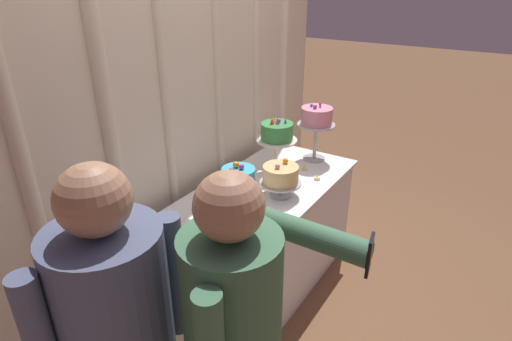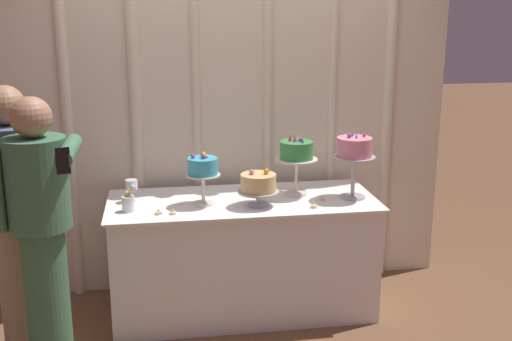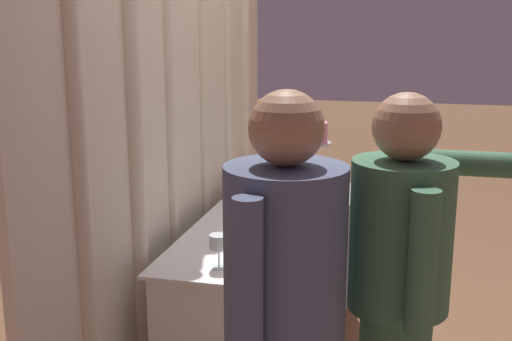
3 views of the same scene
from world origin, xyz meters
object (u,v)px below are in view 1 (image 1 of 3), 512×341
(tealight_far_left, at_px, (232,247))
(tealight_near_left, at_px, (244,240))
(wine_glass, at_px, (166,229))
(cake_display_rightmost, at_px, (316,119))
(tealight_near_right, at_px, (317,178))
(tealight_far_right, at_px, (305,169))
(cake_table, at_px, (255,246))
(cake_display_midleft, at_px, (281,176))
(flower_vase, at_px, (195,250))
(cake_display_leftmost, at_px, (239,180))
(cake_display_midright, at_px, (277,134))

(tealight_far_left, height_order, tealight_near_left, tealight_far_left)
(wine_glass, bearing_deg, cake_display_rightmost, -5.72)
(tealight_near_right, height_order, tealight_far_right, tealight_near_right)
(cake_display_rightmost, height_order, tealight_far_left, cake_display_rightmost)
(cake_table, distance_m, tealight_far_right, 0.66)
(tealight_near_left, bearing_deg, cake_display_midleft, 9.17)
(cake_table, relative_size, cake_display_midleft, 6.62)
(flower_vase, relative_size, tealight_far_right, 4.03)
(cake_display_rightmost, bearing_deg, tealight_far_right, -171.65)
(cake_display_rightmost, bearing_deg, tealight_near_left, -172.47)
(tealight_far_left, xyz_separation_m, tealight_near_left, (0.09, -0.01, -0.00))
(cake_table, height_order, flower_vase, flower_vase)
(cake_display_leftmost, relative_size, tealight_near_right, 8.21)
(cake_display_leftmost, distance_m, cake_display_midright, 0.65)
(wine_glass, height_order, tealight_far_left, wine_glass)
(cake_display_midleft, distance_m, wine_glass, 0.83)
(tealight_near_left, bearing_deg, wine_glass, 130.10)
(tealight_near_right, bearing_deg, wine_glass, 164.61)
(tealight_far_left, distance_m, tealight_near_right, 0.97)
(cake_display_midleft, xyz_separation_m, cake_display_rightmost, (0.65, 0.07, 0.18))
(tealight_near_right, bearing_deg, cake_display_midright, 99.70)
(cake_display_midleft, bearing_deg, cake_display_rightmost, 6.14)
(cake_display_rightmost, height_order, wine_glass, cake_display_rightmost)
(flower_vase, height_order, tealight_far_right, flower_vase)
(wine_glass, distance_m, flower_vase, 0.20)
(cake_display_leftmost, xyz_separation_m, tealight_far_right, (0.77, -0.04, -0.22))
(cake_table, distance_m, cake_display_midright, 0.78)
(tealight_near_left, bearing_deg, tealight_far_left, 170.54)
(wine_glass, xyz_separation_m, tealight_near_right, (1.14, -0.31, -0.10))
(cake_display_rightmost, xyz_separation_m, flower_vase, (-1.46, -0.05, -0.25))
(flower_vase, relative_size, tealight_far_left, 3.64)
(cake_display_midleft, height_order, tealight_near_left, cake_display_midleft)
(cake_display_midright, xyz_separation_m, tealight_near_right, (0.05, -0.30, -0.28))
(cake_display_midright, distance_m, flower_vase, 1.14)
(cake_display_rightmost, bearing_deg, wine_glass, 174.28)
(tealight_far_left, bearing_deg, tealight_near_left, -9.46)
(tealight_far_left, bearing_deg, cake_display_leftmost, 28.17)
(cake_display_rightmost, relative_size, tealight_far_right, 10.25)
(cake_display_midleft, relative_size, tealight_near_right, 6.38)
(cake_display_midright, height_order, tealight_far_left, cake_display_midright)
(cake_display_midright, xyz_separation_m, cake_display_rightmost, (0.36, -0.13, 0.03))
(tealight_near_right, bearing_deg, flower_vase, 174.31)
(cake_display_rightmost, xyz_separation_m, tealight_far_left, (-1.28, -0.14, -0.31))
(tealight_far_left, bearing_deg, cake_display_rightmost, 6.40)
(tealight_near_left, bearing_deg, tealight_far_right, 7.35)
(tealight_far_right, bearing_deg, tealight_near_right, -123.18)
(cake_table, bearing_deg, cake_display_midleft, -59.70)
(cake_display_leftmost, distance_m, cake_display_midleft, 0.37)
(cake_display_leftmost, xyz_separation_m, cake_display_midleft, (0.34, -0.08, -0.09))
(cake_display_rightmost, distance_m, tealight_near_right, 0.47)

